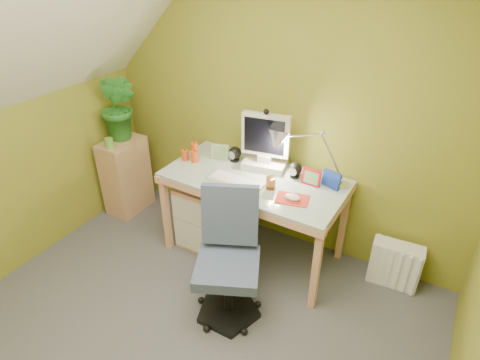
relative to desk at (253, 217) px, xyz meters
The scene contains 19 objects.
wall_back 0.90m from the desk, 89.36° to the left, with size 3.20×0.01×2.40m, color olive.
desk is the anchor object (origin of this frame).
monitor 0.66m from the desk, 90.00° to the left, with size 0.38×0.22×0.52m, color beige, non-canonical shape.
speaker_left 0.54m from the desk, 149.35° to the left, with size 0.11×0.11×0.13m, color black, non-canonical shape.
speaker_right 0.54m from the desk, 30.65° to the left, with size 0.10×0.10×0.13m, color black, non-canonical shape.
keyboard 0.42m from the desk, 119.74° to the right, with size 0.43×0.14×0.02m, color silver.
mousepad 0.56m from the desk, 20.22° to the right, with size 0.23×0.16×0.01m, color red.
mouse 0.57m from the desk, 20.22° to the right, with size 0.12×0.07×0.04m, color white.
amber_tumbler 0.47m from the desk, 23.96° to the right, with size 0.07×0.07×0.09m, color #8E4F14.
candle_cluster 0.75m from the desk, behind, with size 0.17×0.15×0.13m, color #D24812, non-canonical shape.
photo_frame_red 0.62m from the desk, 15.95° to the left, with size 0.14×0.02×0.12m, color red.
photo_frame_blue 0.73m from the desk, 15.95° to the left, with size 0.15×0.02×0.13m, color #163398.
photo_frame_green 0.61m from the desk, 160.71° to the left, with size 0.15×0.02×0.12m, color #98B77E.
desk_lamp 0.85m from the desk, 21.80° to the left, with size 0.59×0.25×0.63m, color #B9BABE, non-canonical shape.
side_ledge 1.40m from the desk, behind, with size 0.28×0.42×0.74m, color tan.
potted_plant 1.55m from the desk, behind, with size 0.35×0.28×0.63m, color #287226.
green_cup 1.45m from the desk, behind, with size 0.07×0.07×0.09m, color #64A143.
task_chair 0.69m from the desk, 76.60° to the right, with size 0.48×0.48×0.88m, color #3D4965, non-canonical shape.
radiator 1.16m from the desk, 11.58° to the left, with size 0.37×0.15×0.37m, color silver.
Camera 1 is at (1.24, -1.15, 2.33)m, focal length 30.00 mm.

